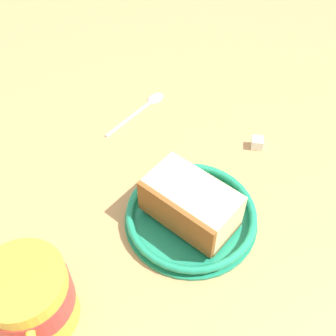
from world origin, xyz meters
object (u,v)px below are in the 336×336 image
(teaspoon, at_px, (147,103))
(sugar_cube, at_px, (257,143))
(tea_mug, at_px, (30,297))
(cake_slice, at_px, (191,204))
(small_plate, at_px, (191,216))

(teaspoon, xyz_separation_m, sugar_cube, (-0.09, 0.16, 0.00))
(tea_mug, xyz_separation_m, teaspoon, (-0.26, -0.23, -0.04))
(cake_slice, bearing_deg, small_plate, -162.27)
(small_plate, height_order, cake_slice, cake_slice)
(small_plate, relative_size, cake_slice, 1.33)
(teaspoon, distance_m, sugar_cube, 0.18)
(teaspoon, bearing_deg, small_plate, 73.60)
(tea_mug, height_order, sugar_cube, tea_mug)
(cake_slice, relative_size, sugar_cube, 7.90)
(small_plate, xyz_separation_m, tea_mug, (0.20, 0.01, 0.04))
(small_plate, bearing_deg, teaspoon, -106.40)
(teaspoon, bearing_deg, cake_slice, 73.03)
(tea_mug, distance_m, sugar_cube, 0.36)
(cake_slice, distance_m, tea_mug, 0.20)
(small_plate, bearing_deg, cake_slice, 17.73)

